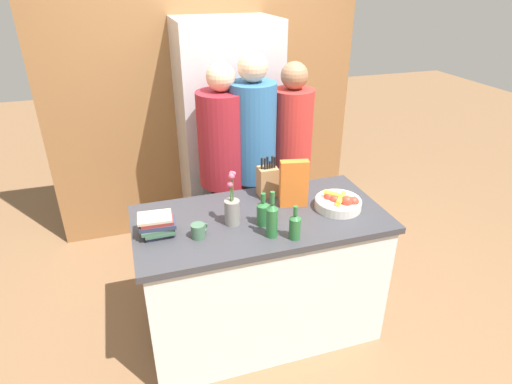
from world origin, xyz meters
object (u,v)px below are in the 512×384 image
object	(u,v)px
knife_block	(268,181)
flower_vase	(232,208)
fruit_bowl	(339,202)
coffee_mug	(198,231)
refrigerator	(228,138)
person_in_red_tee	(291,158)
cereal_box	(294,184)
person_in_blue	(253,159)
book_stack	(157,225)
bottle_wine	(263,212)
person_at_sink	(224,166)
bottle_oil	(272,219)
bottle_vinegar	(295,226)

from	to	relation	value
knife_block	flower_vase	size ratio (longest dim) A/B	0.84
fruit_bowl	coffee_mug	world-z (taller)	fruit_bowl
refrigerator	knife_block	distance (m)	0.96
refrigerator	person_in_red_tee	distance (m)	0.65
cereal_box	person_in_red_tee	distance (m)	0.64
fruit_bowl	person_in_blue	world-z (taller)	person_in_blue
book_stack	bottle_wine	size ratio (longest dim) A/B	1.05
bottle_wine	person_at_sink	size ratio (longest dim) A/B	0.12
person_in_blue	cereal_box	bearing A→B (deg)	-63.16
bottle_oil	bottle_wine	xyz separation A→B (m)	(-0.01, 0.13, -0.03)
bottle_wine	flower_vase	bearing A→B (deg)	160.60
coffee_mug	flower_vase	bearing A→B (deg)	20.98
refrigerator	person_at_sink	distance (m)	0.56
bottle_vinegar	bottle_wine	bearing A→B (deg)	121.77
cereal_box	book_stack	xyz separation A→B (m)	(-0.86, -0.09, -0.09)
bottle_oil	person_in_red_tee	size ratio (longest dim) A/B	0.17
cereal_box	person_in_blue	distance (m)	0.57
cereal_box	person_in_blue	size ratio (longest dim) A/B	0.17
fruit_bowl	person_in_red_tee	distance (m)	0.72
person_at_sink	bottle_vinegar	bearing A→B (deg)	-86.62
bottle_vinegar	person_at_sink	xyz separation A→B (m)	(-0.17, 0.96, -0.02)
flower_vase	bottle_vinegar	bearing A→B (deg)	-41.22
refrigerator	fruit_bowl	size ratio (longest dim) A/B	6.56
bottle_vinegar	person_in_red_tee	bearing A→B (deg)	69.33
person_at_sink	person_in_red_tee	size ratio (longest dim) A/B	1.02
book_stack	bottle_oil	world-z (taller)	bottle_oil
person_in_red_tee	bottle_wine	bearing A→B (deg)	-123.69
bottle_wine	fruit_bowl	bearing A→B (deg)	4.31
book_stack	person_in_blue	distance (m)	1.01
book_stack	bottle_oil	bearing A→B (deg)	-18.50
bottle_wine	book_stack	bearing A→B (deg)	173.47
cereal_box	person_in_red_tee	size ratio (longest dim) A/B	0.18
refrigerator	knife_block	world-z (taller)	refrigerator
bottle_vinegar	person_in_blue	bearing A→B (deg)	87.36
fruit_bowl	person_in_blue	bearing A→B (deg)	117.16
fruit_bowl	person_at_sink	size ratio (longest dim) A/B	0.17
flower_vase	cereal_box	world-z (taller)	flower_vase
cereal_box	bottle_wine	bearing A→B (deg)	-147.65
refrigerator	flower_vase	distance (m)	1.27
knife_block	coffee_mug	world-z (taller)	knife_block
bottle_oil	person_in_blue	world-z (taller)	person_in_blue
refrigerator	flower_vase	xyz separation A→B (m)	(-0.29, -1.24, 0.03)
cereal_box	person_in_red_tee	bearing A→B (deg)	69.44
knife_block	bottle_vinegar	bearing A→B (deg)	-92.66
book_stack	person_in_red_tee	distance (m)	1.28
book_stack	bottle_vinegar	world-z (taller)	bottle_vinegar
person_in_blue	refrigerator	bearing A→B (deg)	111.28
fruit_bowl	person_in_red_tee	world-z (taller)	person_in_red_tee
cereal_box	fruit_bowl	bearing A→B (deg)	-25.76
refrigerator	flower_vase	world-z (taller)	refrigerator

